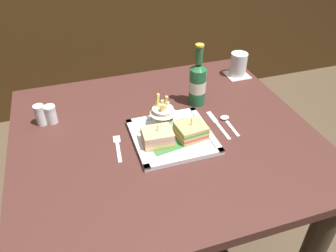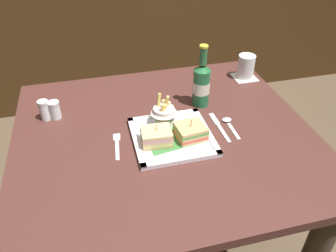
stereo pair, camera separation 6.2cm
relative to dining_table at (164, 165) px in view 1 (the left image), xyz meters
The scene contains 13 objects.
dining_table is the anchor object (origin of this frame).
square_plate 0.17m from the dining_table, 64.29° to the right, with size 0.27×0.27×0.02m.
sandwich_half_left 0.20m from the dining_table, 123.63° to the right, with size 0.10×0.09×0.07m.
sandwich_half_right 0.21m from the dining_table, 37.92° to the right, with size 0.10×0.10×0.07m.
fries_cup 0.22m from the dining_table, 76.67° to the left, with size 0.09×0.09×0.12m.
beer_bottle 0.34m from the dining_table, 38.25° to the left, with size 0.07×0.07×0.25m.
drink_coaster 0.56m from the dining_table, 34.22° to the left, with size 0.10×0.10×0.00m, color silver.
water_glass 0.58m from the dining_table, 34.22° to the left, with size 0.07×0.07×0.10m.
fork 0.23m from the dining_table, behind, with size 0.03×0.14×0.00m.
knife 0.26m from the dining_table, ahead, with size 0.02×0.18×0.00m.
spoon 0.29m from the dining_table, ahead, with size 0.03×0.13×0.01m.
salt_shaker 0.49m from the dining_table, 155.20° to the left, with size 0.04×0.04×0.08m.
pepper_shaker 0.45m from the dining_table, 153.16° to the left, with size 0.04×0.04×0.07m.
Camera 1 is at (-0.28, -0.89, 1.47)m, focal length 35.53 mm.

